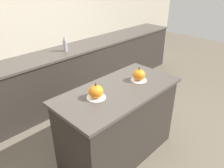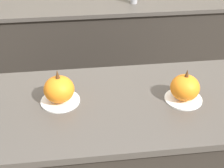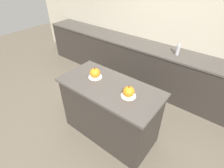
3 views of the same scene
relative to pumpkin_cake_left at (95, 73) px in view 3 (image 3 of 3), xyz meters
name	(u,v)px [view 3 (image 3 of 3)]	position (x,y,z in m)	size (l,w,h in m)	color
ground_plane	(110,131)	(0.30, -0.04, -1.01)	(12.00, 12.00, 0.00)	#665B4C
wall_back	(170,28)	(0.30, 1.84, 0.24)	(8.00, 0.06, 2.50)	#B2A893
kitchen_island	(110,111)	(0.30, -0.04, -0.54)	(1.45, 0.71, 0.94)	#2D2823
back_counter	(156,70)	(0.30, 1.51, -0.54)	(6.00, 0.60, 0.93)	#2D2823
pumpkin_cake_left	(95,73)	(0.00, 0.00, 0.00)	(0.20, 0.20, 0.18)	white
pumpkin_cake_right	(129,92)	(0.62, -0.06, 0.00)	(0.19, 0.19, 0.18)	white
bottle_tall	(178,48)	(0.65, 1.46, 0.05)	(0.06, 0.06, 0.26)	#99999E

